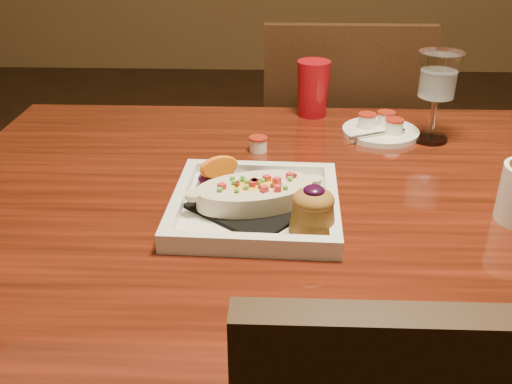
{
  "coord_description": "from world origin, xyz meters",
  "views": [
    {
      "loc": [
        -0.17,
        -0.83,
        1.19
      ],
      "look_at": [
        -0.2,
        -0.02,
        0.77
      ],
      "focal_mm": 40.0,
      "sensor_mm": 36.0,
      "label": 1
    }
  ],
  "objects_px": {
    "plate": "(262,201)",
    "saucer": "(381,129)",
    "red_tumbler": "(313,89)",
    "goblet": "(438,80)",
    "chair_far": "(335,169)",
    "table": "(372,249)"
  },
  "relations": [
    {
      "from": "red_tumbler",
      "to": "saucer",
      "type": "bearing_deg",
      "value": -39.71
    },
    {
      "from": "plate",
      "to": "red_tumbler",
      "type": "height_order",
      "value": "red_tumbler"
    },
    {
      "from": "goblet",
      "to": "plate",
      "type": "bearing_deg",
      "value": -136.11
    },
    {
      "from": "table",
      "to": "chair_far",
      "type": "relative_size",
      "value": 1.61
    },
    {
      "from": "plate",
      "to": "goblet",
      "type": "distance_m",
      "value": 0.47
    },
    {
      "from": "chair_far",
      "to": "saucer",
      "type": "xyz_separation_m",
      "value": [
        0.05,
        -0.34,
        0.25
      ]
    },
    {
      "from": "plate",
      "to": "goblet",
      "type": "height_order",
      "value": "goblet"
    },
    {
      "from": "plate",
      "to": "chair_far",
      "type": "bearing_deg",
      "value": 76.61
    },
    {
      "from": "plate",
      "to": "red_tumbler",
      "type": "bearing_deg",
      "value": 79.61
    },
    {
      "from": "chair_far",
      "to": "red_tumbler",
      "type": "relative_size",
      "value": 7.55
    },
    {
      "from": "goblet",
      "to": "red_tumbler",
      "type": "relative_size",
      "value": 1.46
    },
    {
      "from": "goblet",
      "to": "saucer",
      "type": "bearing_deg",
      "value": 164.5
    },
    {
      "from": "plate",
      "to": "saucer",
      "type": "xyz_separation_m",
      "value": [
        0.24,
        0.35,
        -0.01
      ]
    },
    {
      "from": "saucer",
      "to": "red_tumbler",
      "type": "relative_size",
      "value": 1.28
    },
    {
      "from": "table",
      "to": "goblet",
      "type": "xyz_separation_m",
      "value": [
        0.14,
        0.26,
        0.22
      ]
    },
    {
      "from": "table",
      "to": "saucer",
      "type": "bearing_deg",
      "value": 80.51
    },
    {
      "from": "plate",
      "to": "goblet",
      "type": "relative_size",
      "value": 1.48
    },
    {
      "from": "red_tumbler",
      "to": "plate",
      "type": "bearing_deg",
      "value": -102.33
    },
    {
      "from": "table",
      "to": "red_tumbler",
      "type": "distance_m",
      "value": 0.44
    },
    {
      "from": "goblet",
      "to": "saucer",
      "type": "xyz_separation_m",
      "value": [
        -0.1,
        0.03,
        -0.11
      ]
    },
    {
      "from": "saucer",
      "to": "red_tumbler",
      "type": "xyz_separation_m",
      "value": [
        -0.14,
        0.11,
        0.05
      ]
    },
    {
      "from": "red_tumbler",
      "to": "goblet",
      "type": "bearing_deg",
      "value": -31.1
    }
  ]
}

